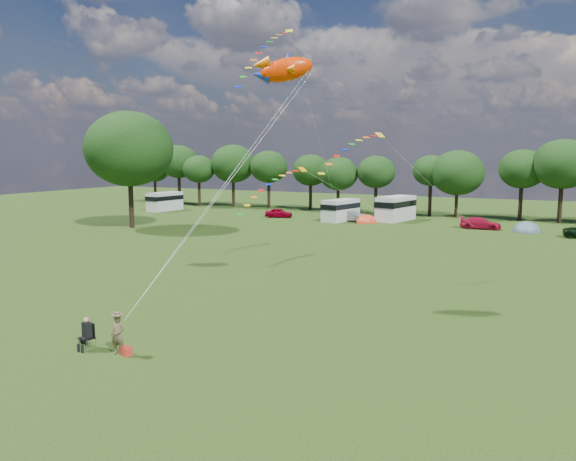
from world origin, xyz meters
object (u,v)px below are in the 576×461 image
at_px(car_c, 480,223).
at_px(campervan_c, 396,208).
at_px(campervan_a, 165,201).
at_px(car_a, 279,213).
at_px(campervan_b, 341,209).
at_px(big_tree, 129,149).
at_px(car_b, 350,216).
at_px(tent_greyblue, 526,232).
at_px(kite_flyer, 118,335).
at_px(tent_orange, 366,223).
at_px(camp_chair, 87,330).
at_px(fish_kite, 281,70).

bearing_deg(car_c, campervan_c, 68.92).
distance_m(campervan_a, campervan_c, 34.57).
height_order(car_a, campervan_b, campervan_b).
distance_m(big_tree, car_b, 27.94).
distance_m(car_c, campervan_b, 17.04).
relative_size(car_c, campervan_a, 0.75).
xyz_separation_m(big_tree, campervan_a, (-9.00, 17.26, -7.55)).
distance_m(tent_greyblue, kite_flyer, 50.32).
distance_m(car_a, tent_orange, 12.36).
bearing_deg(camp_chair, tent_orange, 108.83).
distance_m(car_a, car_c, 25.75).
distance_m(car_a, camp_chair, 51.36).
bearing_deg(big_tree, car_a, 57.75).
distance_m(big_tree, fish_kite, 36.84).
relative_size(tent_orange, fish_kite, 0.77).
bearing_deg(big_tree, campervan_a, 117.54).
height_order(campervan_b, fish_kite, fish_kite).
height_order(tent_orange, tent_greyblue, tent_greyblue).
bearing_deg(campervan_a, camp_chair, -137.97).
height_order(campervan_b, tent_orange, campervan_b).
bearing_deg(campervan_b, kite_flyer, -156.70).
distance_m(big_tree, kite_flyer, 43.32).
xyz_separation_m(car_c, campervan_b, (-17.02, 0.17, 0.81)).
distance_m(car_c, kite_flyer, 49.60).
bearing_deg(big_tree, car_c, 24.77).
bearing_deg(car_a, car_b, -102.34).
relative_size(car_a, car_c, 0.85).
relative_size(campervan_b, kite_flyer, 3.42).
distance_m(tent_orange, camp_chair, 48.68).
relative_size(campervan_c, kite_flyer, 3.88).
bearing_deg(kite_flyer, campervan_c, 79.62).
relative_size(campervan_b, tent_greyblue, 1.77).
distance_m(car_a, kite_flyer, 51.81).
height_order(campervan_c, tent_greyblue, campervan_c).
height_order(car_c, campervan_a, campervan_a).
distance_m(campervan_b, fish_kite, 41.03).
relative_size(car_b, campervan_c, 0.59).
height_order(car_b, campervan_b, campervan_b).
bearing_deg(car_b, campervan_c, -54.63).
bearing_deg(tent_greyblue, car_b, 178.26).
xyz_separation_m(car_b, campervan_c, (4.88, 3.32, 0.96)).
xyz_separation_m(car_c, camp_chair, (-10.06, -48.97, 0.22)).
xyz_separation_m(campervan_a, kite_flyer, (36.88, -49.41, -0.60)).
height_order(campervan_c, tent_orange, campervan_c).
distance_m(big_tree, car_a, 21.43).
height_order(camp_chair, fish_kite, fish_kite).
bearing_deg(camp_chair, kite_flyer, 17.97).
distance_m(car_b, campervan_a, 29.56).
relative_size(big_tree, kite_flyer, 7.64).
xyz_separation_m(tent_greyblue, kite_flyer, (-13.30, -48.52, 0.85)).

